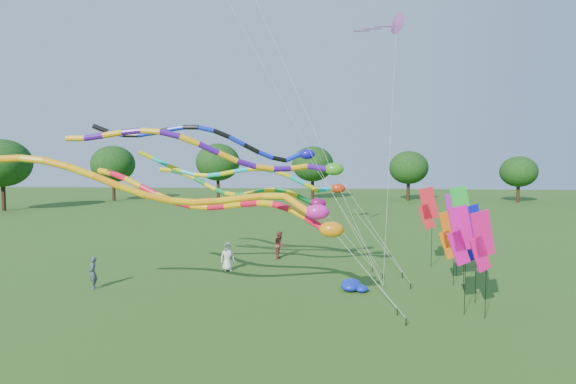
# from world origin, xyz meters

# --- Properties ---
(ground) EXTENTS (160.00, 160.00, 0.00)m
(ground) POSITION_xyz_m (0.00, 0.00, 0.00)
(ground) COLOR #295416
(ground) RESTS_ON ground
(tree_ring) EXTENTS (119.06, 118.64, 9.69)m
(tree_ring) POSITION_xyz_m (-2.03, 3.23, 5.49)
(tree_ring) COLOR #382314
(tree_ring) RESTS_ON ground
(tube_kite_red) EXTENTS (14.09, 4.65, 6.44)m
(tube_kite_red) POSITION_xyz_m (-4.08, 1.94, 4.23)
(tube_kite_red) COLOR black
(tube_kite_red) RESTS_ON ground
(tube_kite_orange) EXTENTS (16.03, 2.37, 7.14)m
(tube_kite_orange) POSITION_xyz_m (-5.45, -0.39, 5.03)
(tube_kite_orange) COLOR black
(tube_kite_orange) RESTS_ON ground
(tube_kite_purple) EXTENTS (15.33, 3.18, 8.30)m
(tube_kite_purple) POSITION_xyz_m (-4.22, 2.76, 6.51)
(tube_kite_purple) COLOR black
(tube_kite_purple) RESTS_ON ground
(tube_kite_blue) EXTENTS (13.98, 3.06, 8.54)m
(tube_kite_blue) POSITION_xyz_m (-4.96, 4.48, 7.09)
(tube_kite_blue) COLOR black
(tube_kite_blue) RESTS_ON ground
(tube_kite_cyan) EXTENTS (13.69, 1.34, 7.24)m
(tube_kite_cyan) POSITION_xyz_m (-3.57, 5.99, 5.38)
(tube_kite_cyan) COLOR black
(tube_kite_cyan) RESTS_ON ground
(tube_kite_green) EXTENTS (12.64, 2.26, 6.32)m
(tube_kite_green) POSITION_xyz_m (-4.17, 9.06, 4.37)
(tube_kite_green) COLOR black
(tube_kite_green) RESTS_ON ground
(delta_kite_high_c) EXTENTS (2.98, 3.95, 14.07)m
(delta_kite_high_c) POSITION_xyz_m (3.34, 7.17, 13.41)
(delta_kite_high_c) COLOR black
(delta_kite_high_c) RESTS_ON ground
(banner_pole_blue_a) EXTENTS (1.12, 0.48, 4.41)m
(banner_pole_blue_a) POSITION_xyz_m (6.12, 2.45, 3.15)
(banner_pole_blue_a) COLOR black
(banner_pole_blue_a) RESTS_ON ground
(banner_pole_green) EXTENTS (1.16, 0.19, 5.07)m
(banner_pole_green) POSITION_xyz_m (6.19, 4.70, 3.80)
(banner_pole_green) COLOR black
(banner_pole_green) RESTS_ON ground
(banner_pole_violet) EXTENTS (1.14, 0.37, 4.59)m
(banner_pole_violet) POSITION_xyz_m (6.54, 7.31, 3.33)
(banner_pole_violet) COLOR black
(banner_pole_violet) RESTS_ON ground
(banner_pole_magenta_a) EXTENTS (1.16, 0.21, 4.52)m
(banner_pole_magenta_a) POSITION_xyz_m (5.20, 0.87, 3.26)
(banner_pole_magenta_a) COLOR black
(banner_pole_magenta_a) RESTS_ON ground
(banner_pole_red) EXTENTS (1.16, 0.22, 4.73)m
(banner_pole_red) POSITION_xyz_m (5.63, 9.51, 3.47)
(banner_pole_red) COLOR black
(banner_pole_red) RESTS_ON ground
(banner_pole_magenta_b) EXTENTS (1.11, 0.49, 4.39)m
(banner_pole_magenta_b) POSITION_xyz_m (5.91, 0.41, 3.13)
(banner_pole_magenta_b) COLOR black
(banner_pole_magenta_b) RESTS_ON ground
(banner_pole_orange) EXTENTS (1.16, 0.19, 3.82)m
(banner_pole_orange) POSITION_xyz_m (5.91, 5.50, 2.56)
(banner_pole_orange) COLOR black
(banner_pole_orange) RESTS_ON ground
(blue_nylon_heap) EXTENTS (1.44, 1.29, 0.47)m
(blue_nylon_heap) POSITION_xyz_m (0.98, 4.08, 0.20)
(blue_nylon_heap) COLOR #0D27B5
(blue_nylon_heap) RESTS_ON ground
(person_a) EXTENTS (0.93, 0.79, 1.61)m
(person_a) POSITION_xyz_m (-5.82, 7.58, 0.81)
(person_a) COLOR silver
(person_a) RESTS_ON ground
(person_b) EXTENTS (0.58, 0.68, 1.58)m
(person_b) POSITION_xyz_m (-11.56, 3.29, 0.79)
(person_b) COLOR #42475C
(person_b) RESTS_ON ground
(person_c) EXTENTS (0.65, 0.83, 1.70)m
(person_c) POSITION_xyz_m (-3.22, 11.22, 0.85)
(person_c) COLOR brown
(person_c) RESTS_ON ground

